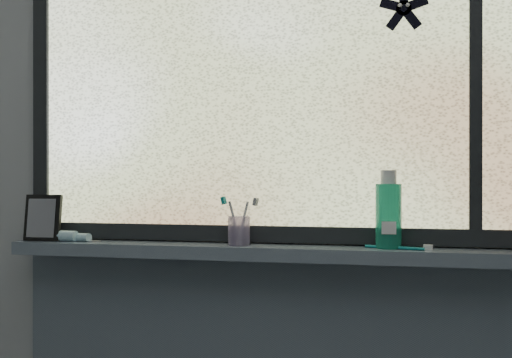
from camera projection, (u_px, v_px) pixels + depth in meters
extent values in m
cube|color=#9EA3A8|center=(271.00, 169.00, 1.78)|extent=(3.00, 0.01, 2.50)
cube|color=#525E6D|center=(267.00, 252.00, 1.71)|extent=(1.62, 0.14, 0.04)
cube|color=silver|center=(270.00, 79.00, 1.76)|extent=(1.50, 0.01, 1.00)
cube|color=black|center=(270.00, 234.00, 1.76)|extent=(1.60, 0.03, 0.05)
cube|color=black|center=(42.00, 86.00, 1.91)|extent=(0.05, 0.03, 1.10)
cube|color=black|center=(475.00, 71.00, 1.64)|extent=(0.03, 0.03, 1.00)
cube|color=black|center=(43.00, 218.00, 1.83)|extent=(0.12, 0.07, 0.15)
cylinder|color=#AB99CB|center=(239.00, 231.00, 1.72)|extent=(0.09, 0.09, 0.09)
cylinder|color=#1FA07C|center=(389.00, 209.00, 1.64)|extent=(0.09, 0.09, 0.19)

